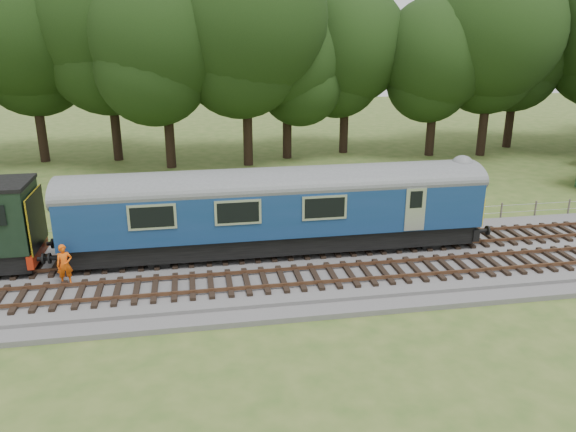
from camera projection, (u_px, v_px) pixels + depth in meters
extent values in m
plane|color=#3A5720|center=(386.00, 264.00, 24.64)|extent=(120.00, 120.00, 0.00)
cube|color=#4C4C4F|center=(386.00, 260.00, 24.59)|extent=(70.00, 7.00, 0.35)
cube|color=brown|center=(381.00, 248.00, 25.12)|extent=(66.50, 0.07, 0.14)
cube|color=brown|center=(372.00, 237.00, 26.46)|extent=(66.50, 0.07, 0.14)
cube|color=brown|center=(406.00, 276.00, 22.32)|extent=(66.50, 0.07, 0.14)
cube|color=brown|center=(394.00, 261.00, 23.66)|extent=(66.50, 0.07, 0.14)
cube|color=black|center=(277.00, 237.00, 24.85)|extent=(17.46, 2.52, 0.85)
cube|color=navy|center=(277.00, 206.00, 24.40)|extent=(18.00, 2.80, 2.05)
cube|color=gold|center=(469.00, 204.00, 25.99)|extent=(0.06, 2.74, 1.30)
cube|color=black|center=(405.00, 233.00, 25.90)|extent=(2.60, 2.00, 0.55)
cube|color=black|center=(138.00, 250.00, 23.94)|extent=(2.60, 2.00, 0.55)
cube|color=black|center=(1.00, 216.00, 22.51)|extent=(2.40, 2.55, 2.60)
cube|color=#A8220C|center=(38.00, 251.00, 23.22)|extent=(0.25, 2.60, 0.55)
cube|color=gold|center=(37.00, 219.00, 22.79)|extent=(0.06, 2.55, 2.30)
imported|color=#F2570C|center=(65.00, 265.00, 21.67)|extent=(0.67, 0.52, 1.63)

